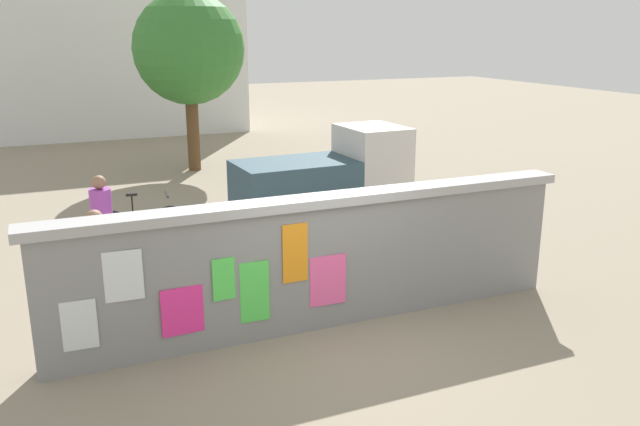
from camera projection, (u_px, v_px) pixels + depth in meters
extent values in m
plane|color=gray|center=(190.00, 192.00, 15.93)|extent=(60.00, 60.00, 0.00)
cube|color=gray|center=(321.00, 266.00, 8.64)|extent=(7.07, 0.30, 1.67)
cube|color=#A5A5A5|center=(321.00, 200.00, 8.39)|extent=(7.27, 0.42, 0.12)
cube|color=silver|center=(79.00, 325.00, 7.40)|extent=(0.39, 0.03, 0.59)
cube|color=silver|center=(123.00, 276.00, 7.45)|extent=(0.44, 0.03, 0.60)
cube|color=#F42D8C|center=(183.00, 311.00, 7.85)|extent=(0.51, 0.04, 0.60)
cube|color=#4CD84C|center=(224.00, 279.00, 7.96)|extent=(0.28, 0.03, 0.54)
cube|color=#4CD84C|center=(255.00, 292.00, 8.17)|extent=(0.37, 0.03, 0.79)
cube|color=orange|center=(295.00, 253.00, 8.26)|extent=(0.34, 0.02, 0.77)
cube|color=#F9599E|center=(328.00, 280.00, 8.55)|extent=(0.50, 0.03, 0.68)
cylinder|color=black|center=(361.00, 188.00, 14.87)|extent=(0.71, 0.23, 0.70)
cylinder|color=black|center=(391.00, 201.00, 13.74)|extent=(0.71, 0.23, 0.70)
cylinder|color=black|center=(257.00, 200.00, 13.83)|extent=(0.71, 0.23, 0.70)
cylinder|color=black|center=(280.00, 216.00, 12.70)|extent=(0.71, 0.23, 0.70)
cube|color=silver|center=(372.00, 161.00, 14.06)|extent=(1.26, 1.55, 1.50)
cube|color=#334C59|center=(295.00, 183.00, 13.39)|extent=(2.46, 1.60, 0.90)
cylinder|color=black|center=(373.00, 260.00, 10.44)|extent=(0.61, 0.16, 0.60)
cylinder|color=black|center=(438.00, 247.00, 11.04)|extent=(0.61, 0.18, 0.60)
cube|color=silver|center=(407.00, 237.00, 10.66)|extent=(1.02, 0.33, 0.32)
cube|color=black|center=(417.00, 225.00, 10.71)|extent=(0.58, 0.27, 0.10)
cube|color=#262626|center=(379.00, 226.00, 10.34)|extent=(0.09, 0.56, 0.03)
cylinder|color=black|center=(171.00, 223.00, 12.32)|extent=(0.66, 0.09, 0.66)
cylinder|color=black|center=(113.00, 228.00, 11.99)|extent=(0.66, 0.09, 0.66)
cube|color=black|center=(142.00, 216.00, 12.11)|extent=(0.95, 0.11, 0.06)
cylinder|color=black|center=(132.00, 205.00, 12.00)|extent=(0.03, 0.03, 0.40)
cube|color=black|center=(131.00, 194.00, 11.94)|extent=(0.21, 0.09, 0.05)
cube|color=black|center=(167.00, 194.00, 12.15)|extent=(0.07, 0.44, 0.03)
cylinder|color=black|center=(238.00, 267.00, 10.05)|extent=(0.65, 0.22, 0.66)
cylinder|color=black|center=(168.00, 270.00, 9.91)|extent=(0.65, 0.22, 0.66)
cube|color=silver|center=(203.00, 257.00, 9.93)|extent=(0.92, 0.30, 0.06)
cylinder|color=silver|center=(192.00, 244.00, 9.85)|extent=(0.04, 0.04, 0.40)
cube|color=black|center=(191.00, 231.00, 9.80)|extent=(0.21, 0.13, 0.05)
cube|color=black|center=(233.00, 233.00, 9.89)|extent=(0.16, 0.43, 0.03)
cylinder|color=#3F994C|center=(109.00, 250.00, 10.60)|extent=(0.12, 0.12, 0.80)
cylinder|color=#3F994C|center=(101.00, 248.00, 10.67)|extent=(0.12, 0.12, 0.80)
cylinder|color=purple|center=(101.00, 207.00, 10.45)|extent=(0.48, 0.48, 0.60)
sphere|color=#8C664C|center=(99.00, 182.00, 10.33)|extent=(0.22, 0.22, 0.22)
cylinder|color=#D83F72|center=(101.00, 301.00, 8.60)|extent=(0.12, 0.12, 0.80)
cylinder|color=#D83F72|center=(103.00, 296.00, 8.77)|extent=(0.12, 0.12, 0.80)
cylinder|color=purple|center=(97.00, 249.00, 8.50)|extent=(0.42, 0.42, 0.60)
sphere|color=#8C664C|center=(94.00, 218.00, 8.39)|extent=(0.22, 0.22, 0.22)
cylinder|color=brown|center=(193.00, 130.00, 18.16)|extent=(0.34, 0.34, 2.27)
sphere|color=#32742C|center=(189.00, 48.00, 17.56)|extent=(2.98, 2.98, 2.98)
cube|color=silver|center=(100.00, 46.00, 25.12)|extent=(9.95, 5.92, 6.36)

